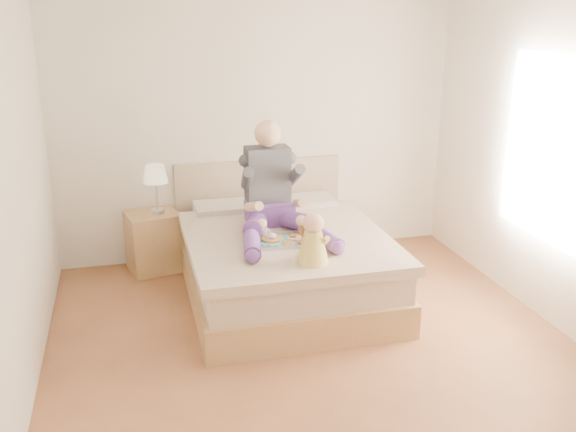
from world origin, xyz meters
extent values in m
cube|color=brown|center=(0.00, 0.00, 0.00)|extent=(4.00, 4.20, 0.01)
cube|color=white|center=(0.00, 2.10, 1.35)|extent=(4.00, 0.02, 2.70)
cube|color=white|center=(0.00, -2.10, 1.35)|extent=(4.00, 0.02, 2.70)
cube|color=white|center=(-2.00, 0.00, 1.35)|extent=(0.02, 4.20, 2.70)
cube|color=white|center=(2.00, 0.00, 1.35)|extent=(0.02, 4.20, 2.70)
cube|color=white|center=(1.99, 0.20, 1.40)|extent=(0.02, 1.30, 1.60)
cube|color=#FFEBD1|center=(1.98, 0.20, 1.40)|extent=(0.01, 1.18, 1.48)
cube|color=#A07A4A|center=(0.00, 1.02, 0.14)|extent=(1.68, 2.13, 0.28)
cube|color=#C6AE93|center=(0.00, 1.02, 0.40)|extent=(1.60, 2.05, 0.24)
cube|color=#C6AE93|center=(0.00, 0.87, 0.57)|extent=(1.70, 1.80, 0.09)
cube|color=beige|center=(-0.38, 1.76, 0.59)|extent=(0.62, 0.40, 0.14)
cube|color=beige|center=(0.38, 1.76, 0.59)|extent=(0.62, 0.40, 0.14)
cube|color=tan|center=(0.00, 2.09, 0.50)|extent=(1.70, 0.08, 1.00)
cube|color=#A07A4A|center=(-1.09, 1.88, 0.29)|extent=(0.56, 0.52, 0.59)
cylinder|color=silver|center=(-1.04, 1.86, 0.61)|extent=(0.13, 0.13, 0.04)
cylinder|color=silver|center=(-1.04, 1.86, 0.76)|extent=(0.03, 0.03, 0.26)
cone|color=#FBF0C4|center=(-1.04, 1.86, 0.98)|extent=(0.23, 0.23, 0.17)
cube|color=#5F388C|center=(-0.07, 1.26, 0.71)|extent=(0.41, 0.33, 0.19)
cube|color=#35353C|center=(-0.07, 1.32, 1.04)|extent=(0.39, 0.24, 0.51)
sphere|color=beige|center=(-0.07, 1.29, 1.42)|extent=(0.24, 0.24, 0.24)
cylinder|color=#5F388C|center=(-0.24, 1.00, 0.70)|extent=(0.34, 0.57, 0.23)
cylinder|color=#5F388C|center=(-0.36, 0.59, 0.68)|extent=(0.21, 0.51, 0.13)
sphere|color=#5F388C|center=(-0.40, 0.36, 0.67)|extent=(0.12, 0.12, 0.12)
cylinder|color=#35353C|center=(-0.28, 1.17, 1.06)|extent=(0.13, 0.33, 0.26)
cylinder|color=beige|center=(-0.27, 0.97, 0.87)|extent=(0.12, 0.34, 0.17)
sphere|color=beige|center=(-0.24, 0.81, 0.76)|extent=(0.09, 0.09, 0.09)
cylinder|color=#5F388C|center=(0.10, 1.00, 0.70)|extent=(0.34, 0.57, 0.23)
cylinder|color=#5F388C|center=(0.24, 0.60, 0.68)|extent=(0.22, 0.51, 0.13)
sphere|color=#5F388C|center=(0.28, 0.36, 0.67)|extent=(0.12, 0.12, 0.12)
cylinder|color=#35353C|center=(0.15, 1.18, 1.06)|extent=(0.13, 0.33, 0.26)
cylinder|color=beige|center=(0.14, 0.97, 0.87)|extent=(0.11, 0.34, 0.17)
sphere|color=beige|center=(0.11, 0.81, 0.76)|extent=(0.09, 0.09, 0.09)
cube|color=silver|center=(-0.08, 0.73, 0.62)|extent=(0.45, 0.36, 0.01)
cylinder|color=#42BCBE|center=(-0.17, 0.74, 0.63)|extent=(0.25, 0.25, 0.01)
cylinder|color=#C68542|center=(-0.17, 0.74, 0.64)|extent=(0.17, 0.17, 0.02)
cylinder|color=white|center=(-0.21, 0.86, 0.66)|extent=(0.08, 0.08, 0.09)
torus|color=white|center=(-0.16, 0.86, 0.67)|extent=(0.02, 0.06, 0.06)
cylinder|color=brown|center=(-0.21, 0.86, 0.71)|extent=(0.07, 0.07, 0.01)
cylinder|color=white|center=(0.04, 0.79, 0.63)|extent=(0.14, 0.14, 0.01)
cube|color=#C68542|center=(0.04, 0.79, 0.64)|extent=(0.08, 0.08, 0.02)
cylinder|color=white|center=(-0.06, 0.63, 0.63)|extent=(0.14, 0.14, 0.01)
ellipsoid|color=#AA2412|center=(-0.04, 0.62, 0.64)|extent=(0.04, 0.03, 0.01)
cylinder|color=white|center=(0.10, 0.78, 0.68)|extent=(0.07, 0.07, 0.11)
cylinder|color=orange|center=(0.10, 0.78, 0.68)|extent=(0.06, 0.06, 0.11)
cylinder|color=white|center=(0.06, 0.62, 0.64)|extent=(0.07, 0.07, 0.04)
cylinder|color=#4C170A|center=(0.06, 0.62, 0.64)|extent=(0.06, 0.06, 0.03)
cone|color=#E1C947|center=(0.05, 0.26, 0.74)|extent=(0.24, 0.24, 0.26)
sphere|color=beige|center=(0.05, 0.26, 0.93)|extent=(0.16, 0.16, 0.16)
cylinder|color=beige|center=(0.04, 0.38, 0.66)|extent=(0.13, 0.19, 0.06)
sphere|color=beige|center=(0.07, 0.47, 0.66)|extent=(0.05, 0.05, 0.05)
cylinder|color=beige|center=(-0.04, 0.30, 0.79)|extent=(0.11, 0.14, 0.11)
cylinder|color=beige|center=(0.13, 0.36, 0.66)|extent=(0.09, 0.19, 0.06)
sphere|color=beige|center=(0.16, 0.44, 0.66)|extent=(0.05, 0.05, 0.05)
cylinder|color=beige|center=(0.14, 0.23, 0.79)|extent=(0.05, 0.14, 0.11)
camera|label=1|loc=(-1.26, -4.12, 2.52)|focal=40.00mm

